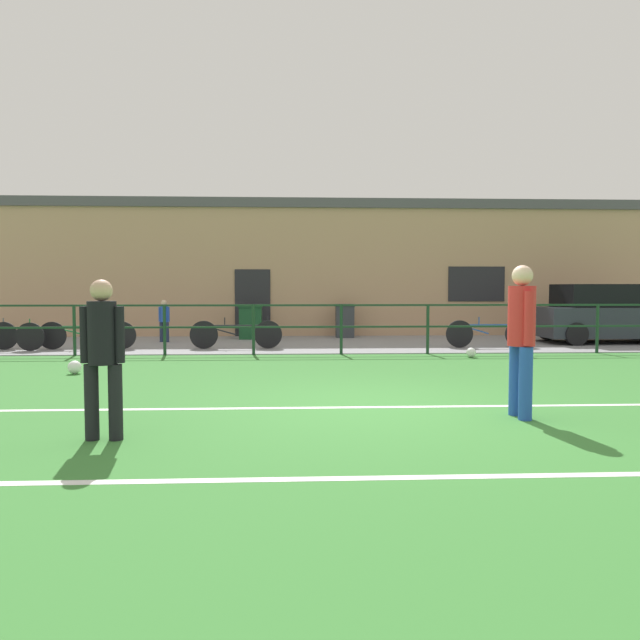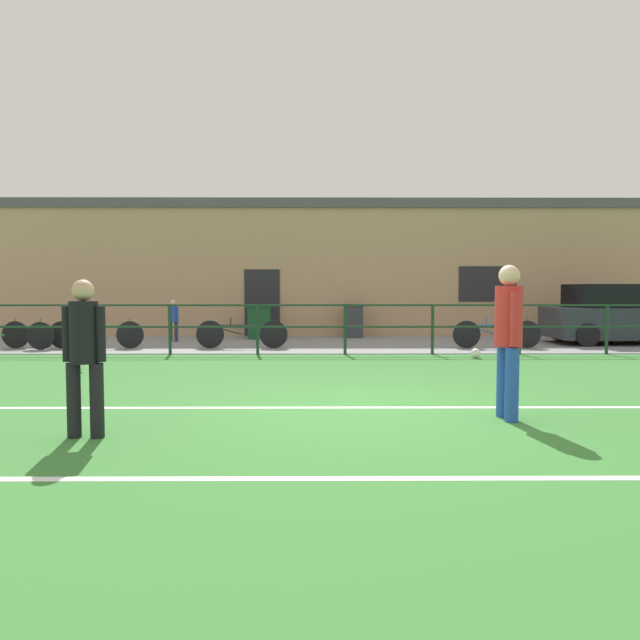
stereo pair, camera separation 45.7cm
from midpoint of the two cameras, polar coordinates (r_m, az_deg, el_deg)
The scene contains 18 objects.
ground at distance 7.57m, azimuth 6.41°, elevation -8.62°, with size 60.00×44.00×0.04m, color #387A33.
field_line_touchline at distance 7.57m, azimuth 6.41°, elevation -8.44°, with size 36.00×0.11×0.00m, color white.
field_line_hash at distance 4.91m, azimuth 10.33°, elevation -14.90°, with size 36.00×0.11×0.00m, color white.
pavement_strip at distance 15.95m, azimuth 2.84°, elevation -2.31°, with size 48.00×5.00×0.02m, color gray.
perimeter_fence at distance 13.41m, azimuth 3.43°, elevation -0.18°, with size 36.07×0.07×1.15m.
clubhouse_facade at distance 19.59m, azimuth 2.26°, elevation 5.01°, with size 28.00×2.56×4.32m.
player_goalkeeper at distance 6.29m, azimuth -20.00°, elevation -2.60°, with size 0.44×0.28×1.60m.
player_striker at distance 7.15m, azimuth 19.57°, elevation -1.11°, with size 0.31×0.49×1.78m.
soccer_ball_match at distance 11.37m, azimuth -21.47°, elevation -4.17°, with size 0.24×0.24×0.24m, color white.
soccer_ball_spare at distance 13.24m, azimuth 15.82°, elevation -3.12°, with size 0.21×0.21×0.21m, color white.
spectator_child at distance 16.90m, azimuth -13.31°, elevation 0.21°, with size 0.31×0.21×1.17m.
parked_car_red at distance 17.92m, azimuth 27.73°, elevation 0.39°, with size 3.87×1.88×1.60m.
bicycle_parked_0 at distance 16.07m, azimuth -27.56°, elevation -1.32°, with size 2.41×0.04×0.77m.
bicycle_parked_2 at distance 15.35m, azimuth 17.59°, elevation -1.29°, with size 2.20×0.04×0.78m.
bicycle_parked_3 at distance 14.69m, azimuth -6.73°, elevation -1.34°, with size 2.28×0.04×0.78m.
bicycle_parked_4 at distance 15.52m, azimuth -20.14°, elevation -1.30°, with size 2.36×0.04×0.77m.
trash_bin_0 at distance 17.43m, azimuth -5.16°, elevation -0.16°, with size 0.68×0.58×1.00m.
trash_bin_1 at distance 17.82m, azimuth 4.02°, elevation -0.07°, with size 0.57×0.49×1.01m.
Camera 2 is at (-0.65, -7.36, 1.51)m, focal length 32.97 mm.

